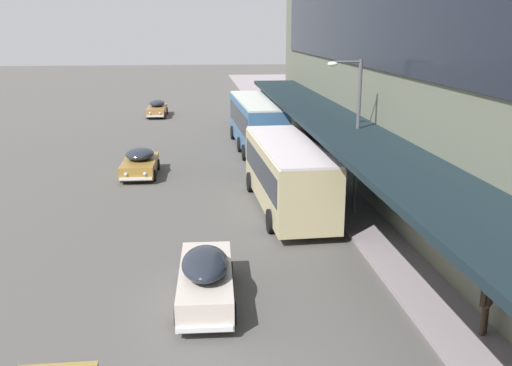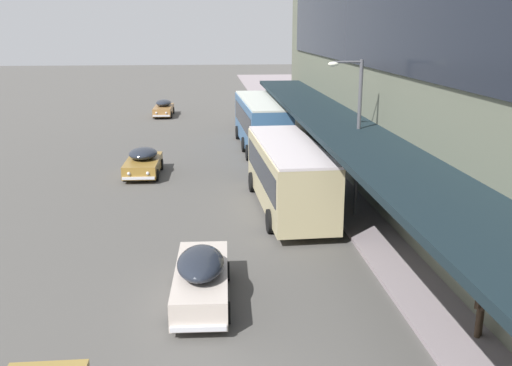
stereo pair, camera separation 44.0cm
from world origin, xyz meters
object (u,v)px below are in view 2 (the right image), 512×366
(transit_bus_kerbside_rear, at_px, (261,121))
(pedestrian_at_kerb, at_px, (482,301))
(sedan_oncoming_front, at_px, (253,115))
(street_lamp, at_px, (355,127))
(sedan_oncoming_rear, at_px, (164,108))
(sedan_lead_mid, at_px, (143,162))
(transit_bus_kerbside_front, at_px, (288,172))
(sedan_lead_near, at_px, (201,277))

(transit_bus_kerbside_rear, relative_size, pedestrian_at_kerb, 6.03)
(sedan_oncoming_front, bearing_deg, street_lamp, -85.08)
(sedan_oncoming_rear, bearing_deg, pedestrian_at_kerb, -74.99)
(sedan_oncoming_front, height_order, sedan_lead_mid, sedan_oncoming_front)
(sedan_oncoming_front, relative_size, pedestrian_at_kerb, 2.69)
(sedan_lead_mid, bearing_deg, street_lamp, -40.55)
(pedestrian_at_kerb, height_order, street_lamp, street_lamp)
(sedan_oncoming_rear, bearing_deg, sedan_oncoming_front, -34.49)
(pedestrian_at_kerb, bearing_deg, sedan_oncoming_front, 94.84)
(transit_bus_kerbside_front, relative_size, street_lamp, 1.43)
(sedan_lead_mid, xyz_separation_m, pedestrian_at_kerb, (10.79, -18.96, 0.43))
(street_lamp, bearing_deg, sedan_lead_near, -131.32)
(transit_bus_kerbside_front, distance_m, transit_bus_kerbside_rear, 13.75)
(transit_bus_kerbside_rear, height_order, street_lamp, street_lamp)
(sedan_lead_mid, bearing_deg, transit_bus_kerbside_front, -44.17)
(sedan_oncoming_rear, relative_size, sedan_lead_near, 0.99)
(pedestrian_at_kerb, bearing_deg, street_lamp, 94.65)
(sedan_lead_near, bearing_deg, transit_bus_kerbside_rear, 79.82)
(transit_bus_kerbside_rear, height_order, sedan_oncoming_rear, transit_bus_kerbside_rear)
(sedan_oncoming_front, height_order, sedan_oncoming_rear, sedan_oncoming_front)
(transit_bus_kerbside_front, bearing_deg, pedestrian_at_kerb, -73.64)
(sedan_oncoming_front, bearing_deg, sedan_lead_near, -97.58)
(sedan_oncoming_rear, height_order, sedan_lead_mid, sedan_lead_mid)
(transit_bus_kerbside_rear, relative_size, sedan_oncoming_front, 2.24)
(transit_bus_kerbside_front, bearing_deg, sedan_lead_near, -113.99)
(sedan_oncoming_rear, relative_size, sedan_lead_mid, 1.10)
(transit_bus_kerbside_rear, xyz_separation_m, street_lamp, (2.52, -15.15, 2.13))
(transit_bus_kerbside_front, bearing_deg, sedan_oncoming_rear, 104.46)
(transit_bus_kerbside_front, distance_m, sedan_lead_near, 9.78)
(transit_bus_kerbside_rear, bearing_deg, sedan_lead_near, -100.18)
(sedan_lead_near, height_order, pedestrian_at_kerb, pedestrian_at_kerb)
(sedan_lead_near, relative_size, street_lamp, 0.72)
(pedestrian_at_kerb, distance_m, street_lamp, 10.88)
(sedan_lead_mid, bearing_deg, sedan_lead_near, -78.14)
(sedan_lead_mid, xyz_separation_m, street_lamp, (9.94, -8.51, 3.34))
(sedan_oncoming_front, relative_size, sedan_oncoming_rear, 1.03)
(pedestrian_at_kerb, bearing_deg, sedan_lead_mid, 119.65)
(transit_bus_kerbside_front, xyz_separation_m, pedestrian_at_kerb, (3.48, -11.85, -0.63))
(sedan_lead_near, bearing_deg, transit_bus_kerbside_front, 66.01)
(sedan_oncoming_rear, bearing_deg, sedan_lead_mid, -89.15)
(sedan_oncoming_front, distance_m, pedestrian_at_kerb, 36.09)
(sedan_lead_near, xyz_separation_m, street_lamp, (6.58, 7.49, 3.27))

